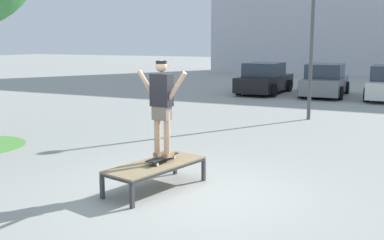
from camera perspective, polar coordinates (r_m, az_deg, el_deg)
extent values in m
plane|color=#999993|center=(8.07, -0.27, -8.94)|extent=(120.00, 120.00, 0.00)
cube|color=#38383D|center=(9.12, -2.09, -5.48)|extent=(0.07, 0.07, 0.38)
cube|color=#38383D|center=(8.69, 1.43, -6.24)|extent=(0.07, 0.07, 0.38)
cube|color=#38383D|center=(7.87, -10.95, -8.14)|extent=(0.07, 0.07, 0.38)
cube|color=#38383D|center=(7.38, -7.36, -9.27)|extent=(0.07, 0.07, 0.38)
cylinder|color=#38383D|center=(8.41, -6.21, -5.33)|extent=(0.50, 1.86, 0.05)
cylinder|color=#38383D|center=(7.95, -2.60, -6.17)|extent=(0.50, 1.86, 0.05)
cylinder|color=#38383D|center=(8.84, -0.38, -4.51)|extent=(0.75, 0.23, 0.05)
cylinder|color=#38383D|center=(7.56, -9.26, -7.15)|extent=(0.75, 0.23, 0.05)
cube|color=#847051|center=(8.16, -4.46, -5.47)|extent=(1.19, 2.03, 0.03)
cube|color=black|center=(8.26, -3.65, -4.57)|extent=(0.25, 0.81, 0.02)
cylinder|color=silver|center=(8.54, -3.06, -4.47)|extent=(0.03, 0.06, 0.06)
cylinder|color=silver|center=(8.47, -2.20, -4.59)|extent=(0.03, 0.06, 0.06)
cylinder|color=silver|center=(8.09, -5.17, -5.31)|extent=(0.03, 0.06, 0.06)
cylinder|color=silver|center=(8.01, -4.28, -5.45)|extent=(0.03, 0.06, 0.06)
cylinder|color=tan|center=(8.22, -4.27, -1.66)|extent=(0.11, 0.11, 0.82)
cube|color=#99704C|center=(8.34, -4.05, -4.12)|extent=(0.12, 0.25, 0.07)
cylinder|color=tan|center=(8.11, -3.09, -1.79)|extent=(0.11, 0.11, 0.82)
cube|color=#99704C|center=(8.24, -2.88, -4.29)|extent=(0.12, 0.25, 0.07)
cube|color=#756B5B|center=(8.10, -3.71, 0.87)|extent=(0.31, 0.22, 0.24)
cube|color=#232328|center=(8.05, -3.75, 3.68)|extent=(0.37, 0.24, 0.56)
cylinder|color=tan|center=(8.21, -5.52, 4.31)|extent=(0.40, 0.11, 0.52)
cylinder|color=tan|center=(7.88, -1.91, 4.13)|extent=(0.40, 0.11, 0.52)
sphere|color=tan|center=(8.02, -3.78, 6.60)|extent=(0.20, 0.20, 0.20)
cylinder|color=black|center=(8.01, -3.78, 7.10)|extent=(0.19, 0.19, 0.05)
cube|color=black|center=(23.16, 8.90, 4.52)|extent=(1.88, 4.27, 0.70)
cube|color=#2D3847|center=(22.97, 8.83, 6.16)|extent=(1.65, 2.16, 0.64)
cylinder|color=black|center=(24.68, 7.98, 4.37)|extent=(0.25, 0.61, 0.60)
cylinder|color=black|center=(24.17, 11.79, 4.15)|extent=(0.25, 0.61, 0.60)
cylinder|color=black|center=(22.25, 5.74, 3.84)|extent=(0.25, 0.61, 0.60)
cylinder|color=black|center=(21.69, 9.92, 3.58)|extent=(0.25, 0.61, 0.60)
cube|color=slate|center=(22.70, 15.97, 4.16)|extent=(1.78, 4.23, 0.70)
cube|color=#2D3847|center=(22.50, 16.00, 5.82)|extent=(1.60, 2.13, 0.64)
cylinder|color=black|center=(24.12, 14.38, 4.04)|extent=(0.23, 0.60, 0.60)
cylinder|color=black|center=(23.91, 18.41, 3.80)|extent=(0.23, 0.60, 0.60)
cylinder|color=black|center=(21.57, 13.22, 3.44)|extent=(0.23, 0.60, 0.60)
cylinder|color=black|center=(21.33, 17.72, 3.16)|extent=(0.23, 0.60, 0.60)
cylinder|color=black|center=(23.58, 21.28, 3.55)|extent=(0.24, 0.61, 0.60)
cylinder|color=black|center=(21.00, 20.61, 2.90)|extent=(0.24, 0.61, 0.60)
cylinder|color=#4C4C51|center=(15.63, 14.50, 10.07)|extent=(0.12, 0.12, 5.50)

